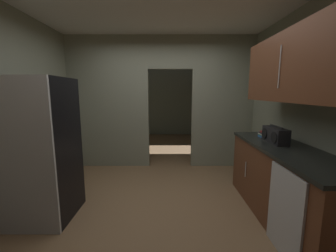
{
  "coord_description": "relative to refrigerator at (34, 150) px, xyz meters",
  "views": [
    {
      "loc": [
        0.15,
        -2.73,
        1.55
      ],
      "look_at": [
        0.15,
        0.71,
        1.0
      ],
      "focal_mm": 22.72,
      "sensor_mm": 36.0,
      "label": 1
    }
  ],
  "objects": [
    {
      "name": "dishwasher",
      "position": [
        2.71,
        -0.64,
        -0.44
      ],
      "size": [
        0.02,
        0.56,
        0.85
      ],
      "color": "#B7BABC",
      "rests_on": "ground"
    },
    {
      "name": "kitchen_flank_right",
      "position": [
        3.41,
        -0.18,
        0.47
      ],
      "size": [
        0.1,
        4.17,
        2.66
      ],
      "primitive_type": "cube",
      "color": "gray",
      "rests_on": "ground"
    },
    {
      "name": "kitchen_partition",
      "position": [
        1.43,
        1.91,
        0.54
      ],
      "size": [
        3.77,
        0.12,
        2.66
      ],
      "color": "gray",
      "rests_on": "ground"
    },
    {
      "name": "refrigerator",
      "position": [
        0.0,
        0.0,
        0.0
      ],
      "size": [
        0.86,
        0.75,
        1.72
      ],
      "color": "black",
      "rests_on": "ground"
    },
    {
      "name": "boombox",
      "position": [
        3.0,
        0.19,
        0.14
      ],
      "size": [
        0.17,
        0.44,
        0.23
      ],
      "color": "black",
      "rests_on": "lower_cabinet_run"
    },
    {
      "name": "adjoining_room_shell",
      "position": [
        1.47,
        4.23,
        0.47
      ],
      "size": [
        3.77,
        3.47,
        2.66
      ],
      "color": "gray",
      "rests_on": "ground"
    },
    {
      "name": "ground",
      "position": [
        1.47,
        0.24,
        -0.86
      ],
      "size": [
        20.0,
        20.0,
        0.0
      ],
      "primitive_type": "plane",
      "color": "brown"
    },
    {
      "name": "lower_cabinet_run",
      "position": [
        3.03,
        -0.08,
        -0.41
      ],
      "size": [
        0.65,
        2.03,
        0.91
      ],
      "color": "brown",
      "rests_on": "ground"
    },
    {
      "name": "kitchen_overhead_slab",
      "position": [
        1.47,
        0.74,
        1.83
      ],
      "size": [
        4.17,
        7.34,
        0.06
      ],
      "primitive_type": "cube",
      "color": "silver"
    },
    {
      "name": "book_stack",
      "position": [
        3.01,
        0.52,
        0.09
      ],
      "size": [
        0.14,
        0.16,
        0.09
      ],
      "color": "#2D609E",
      "rests_on": "lower_cabinet_run"
    },
    {
      "name": "upper_cabinet_counterside",
      "position": [
        3.03,
        -0.08,
        0.97
      ],
      "size": [
        0.36,
        1.83,
        0.77
      ],
      "color": "brown"
    }
  ]
}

